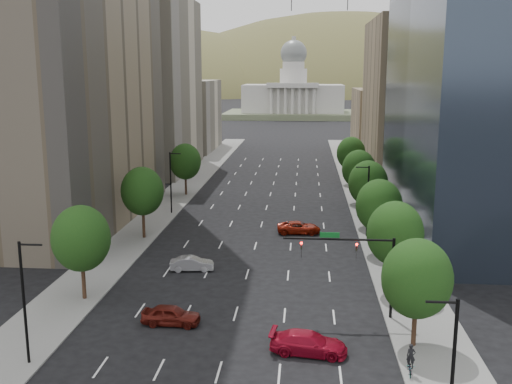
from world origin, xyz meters
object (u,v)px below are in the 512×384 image
(car_maroon, at_px, (171,315))
(car_silver, at_px, (192,264))
(traffic_signal, at_px, (363,259))
(capitol, at_px, (293,98))
(car_red_near, at_px, (309,343))
(cyclist, at_px, (411,364))
(car_red_far, at_px, (299,228))

(car_maroon, relative_size, car_silver, 1.06)
(traffic_signal, bearing_deg, capitol, 92.74)
(car_red_near, distance_m, cyclist, 7.38)
(traffic_signal, bearing_deg, cyclist, -75.35)
(traffic_signal, relative_size, car_silver, 2.02)
(car_maroon, height_order, car_silver, car_maroon)
(capitol, height_order, car_red_near, capitol)
(car_silver, height_order, car_red_far, car_red_far)
(car_red_near, bearing_deg, cyclist, -104.78)
(capitol, relative_size, car_silver, 13.28)
(capitol, distance_m, car_silver, 209.27)
(capitol, distance_m, car_red_far, 193.99)
(cyclist, bearing_deg, capitol, 100.37)
(car_silver, bearing_deg, car_red_near, -152.92)
(car_maroon, bearing_deg, car_red_far, -17.24)
(traffic_signal, bearing_deg, car_red_near, -122.98)
(traffic_signal, height_order, capitol, capitol)
(car_silver, distance_m, car_red_far, 18.75)
(car_red_near, bearing_deg, car_red_far, 9.05)
(car_silver, distance_m, cyclist, 27.58)
(car_silver, height_order, cyclist, cyclist)
(car_maroon, height_order, car_red_far, car_maroon)
(car_red_far, bearing_deg, capitol, -1.78)
(car_maroon, relative_size, cyclist, 2.20)
(traffic_signal, relative_size, cyclist, 4.19)
(car_red_near, relative_size, car_silver, 1.25)
(capitol, bearing_deg, car_maroon, -91.28)
(traffic_signal, height_order, car_silver, traffic_signal)
(car_red_near, relative_size, cyclist, 2.60)
(car_silver, relative_size, car_red_far, 0.82)
(car_maroon, distance_m, cyclist, 19.26)
(car_red_near, height_order, car_maroon, car_red_near)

